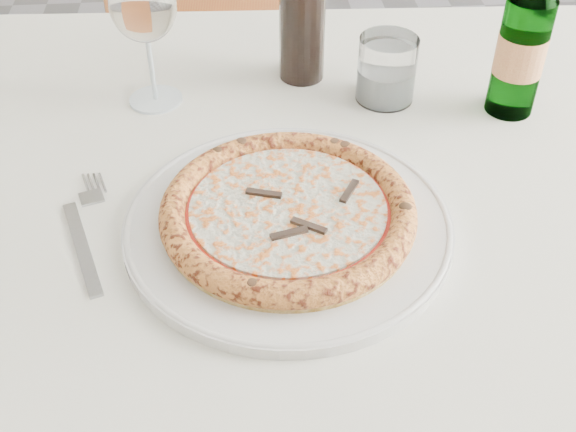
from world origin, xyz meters
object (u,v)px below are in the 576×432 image
pizza (288,212)px  tumbler (386,73)px  chair_far (211,29)px  plate (288,224)px  wine_glass (143,7)px  dining_table (281,225)px  wine_bottle (302,3)px  beer_bottle (523,43)px

pizza → tumbler: tumbler is taller
chair_far → plate: 0.98m
pizza → wine_glass: size_ratio=1.46×
dining_table → wine_bottle: 0.31m
wine_glass → pizza: bearing=-60.6°
tumbler → wine_bottle: wine_bottle is taller
plate → tumbler: 0.31m
plate → wine_bottle: 0.35m
beer_bottle → wine_glass: bearing=172.4°
dining_table → chair_far: size_ratio=1.71×
wine_glass → beer_bottle: bearing=-7.6°
dining_table → tumbler: size_ratio=17.75×
wine_glass → beer_bottle: (0.48, -0.06, -0.04)m
dining_table → wine_bottle: (0.05, 0.23, 0.19)m
pizza → wine_bottle: wine_bottle is taller
pizza → wine_glass: wine_glass is taller
wine_glass → wine_bottle: size_ratio=0.73×
dining_table → wine_glass: size_ratio=8.33×
tumbler → beer_bottle: 0.18m
pizza → tumbler: 0.31m
pizza → wine_glass: 0.34m
plate → tumbler: (0.16, 0.26, 0.03)m
plate → tumbler: tumbler is taller
beer_bottle → chair_far: bearing=119.6°
pizza → beer_bottle: beer_bottle is taller
chair_far → wine_bottle: wine_bottle is taller
tumbler → wine_bottle: bearing=147.0°
dining_table → beer_bottle: (0.32, 0.12, 0.18)m
dining_table → chair_far: (-0.09, 0.85, -0.14)m
beer_bottle → tumbler: bearing=165.1°
plate → wine_glass: bearing=119.4°
pizza → dining_table: bearing=90.0°
beer_bottle → plate: bearing=-145.6°
pizza → tumbler: (0.16, 0.26, 0.01)m
wine_bottle → beer_bottle: bearing=-22.8°
tumbler → beer_bottle: beer_bottle is taller
chair_far → wine_glass: wine_glass is taller
wine_bottle → wine_glass: bearing=-166.4°
tumbler → beer_bottle: bearing=-14.9°
tumbler → wine_bottle: 0.15m
pizza → chair_far: bearing=95.7°
wine_glass → tumbler: (0.32, -0.02, -0.10)m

